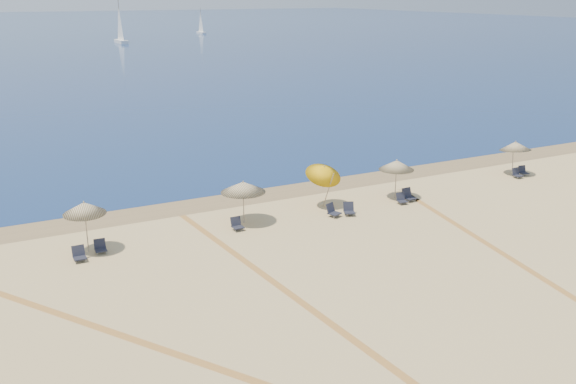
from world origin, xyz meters
The scene contains 19 objects.
ocean centered at (0.00, 225.00, 0.01)m, with size 500.00×500.00×0.00m, color #0C2151.
wet_sand centered at (0.00, 24.00, 0.00)m, with size 500.00×500.00×0.00m, color olive.
umbrella_1 centered at (-10.62, 19.69, 2.15)m, with size 1.95×1.97×2.49m.
umbrella_2 centered at (-2.62, 19.97, 1.96)m, with size 2.33×2.33×2.30m.
umbrella_3 centered at (2.39, 20.27, 2.07)m, with size 2.02×2.06×2.77m.
umbrella_4 centered at (6.91, 19.72, 2.02)m, with size 2.04×2.04×2.36m.
umbrella_5 centered at (16.91, 20.32, 1.94)m, with size 2.03×2.07×2.32m.
chair_2 centered at (-11.17, 18.82, 0.30)m, with size 0.56×0.66×0.67m.
chair_3 centered at (-10.14, 19.33, 0.28)m, with size 0.55×0.64×0.63m.
chair_4 centered at (-3.34, 19.18, 0.29)m, with size 0.56×0.65×0.65m.
chair_5 centered at (2.04, 18.70, 0.31)m, with size 0.80×0.85×0.70m.
chair_6 centered at (2.96, 18.51, 0.30)m, with size 0.77×0.82×0.69m.
chair_7 centered at (6.66, 18.76, 0.27)m, with size 0.58×0.66×0.61m.
chair_8 centered at (7.33, 19.00, 0.32)m, with size 0.65×0.75×0.73m.
chair_9 centered at (16.57, 19.63, 0.28)m, with size 0.54×0.63×0.63m.
chair_10 centered at (17.40, 19.87, 0.28)m, with size 0.61×0.68×0.63m.
sailboat_0 centered at (20.24, 146.56, 3.11)m, with size 1.89×6.95×10.30m.
sailboat_1 centered at (49.30, 171.71, 2.18)m, with size 1.33×4.85×7.19m.
tire_tracks centered at (-3.40, 9.59, 0.00)m, with size 53.54×42.49×0.00m.
Camera 1 is at (-14.80, -8.88, 11.55)m, focal length 39.53 mm.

